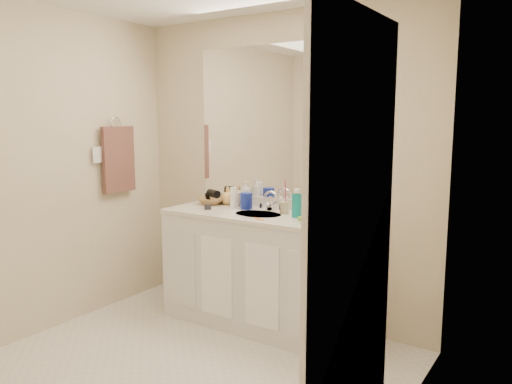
% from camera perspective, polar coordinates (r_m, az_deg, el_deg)
% --- Properties ---
extents(floor, '(2.60, 2.60, 0.00)m').
position_cam_1_polar(floor, '(3.30, -9.95, -20.53)').
color(floor, silver).
rests_on(floor, ground).
extents(wall_back, '(2.60, 0.02, 2.40)m').
position_cam_1_polar(wall_back, '(3.95, 2.59, 2.73)').
color(wall_back, beige).
rests_on(wall_back, floor).
extents(wall_left, '(0.02, 2.60, 2.40)m').
position_cam_1_polar(wall_left, '(3.93, -24.40, 1.94)').
color(wall_left, beige).
rests_on(wall_left, floor).
extents(wall_right, '(0.02, 2.60, 2.40)m').
position_cam_1_polar(wall_right, '(2.24, 14.32, -1.96)').
color(wall_right, beige).
rests_on(wall_right, floor).
extents(vanity_cabinet, '(1.50, 0.55, 0.85)m').
position_cam_1_polar(vanity_cabinet, '(3.88, 0.41, -9.07)').
color(vanity_cabinet, silver).
rests_on(vanity_cabinet, floor).
extents(countertop, '(1.52, 0.57, 0.03)m').
position_cam_1_polar(countertop, '(3.77, 0.42, -2.69)').
color(countertop, silver).
rests_on(countertop, vanity_cabinet).
extents(backsplash, '(1.52, 0.03, 0.08)m').
position_cam_1_polar(backsplash, '(3.98, 2.45, -1.30)').
color(backsplash, silver).
rests_on(backsplash, countertop).
extents(sink_basin, '(0.37, 0.37, 0.02)m').
position_cam_1_polar(sink_basin, '(3.76, 0.25, -2.69)').
color(sink_basin, '#B5A99E').
rests_on(sink_basin, countertop).
extents(faucet, '(0.02, 0.02, 0.11)m').
position_cam_1_polar(faucet, '(3.89, 1.70, -1.29)').
color(faucet, silver).
rests_on(faucet, countertop).
extents(mirror, '(1.48, 0.01, 1.20)m').
position_cam_1_polar(mirror, '(3.93, 2.58, 7.95)').
color(mirror, white).
rests_on(mirror, wall_back).
extents(blue_mug, '(0.12, 0.12, 0.13)m').
position_cam_1_polar(blue_mug, '(3.94, -1.11, -1.02)').
color(blue_mug, '#16279C').
rests_on(blue_mug, countertop).
extents(tan_cup, '(0.08, 0.08, 0.09)m').
position_cam_1_polar(tan_cup, '(3.76, 3.26, -1.80)').
color(tan_cup, '#BCB285').
rests_on(tan_cup, countertop).
extents(toothbrush, '(0.01, 0.04, 0.21)m').
position_cam_1_polar(toothbrush, '(3.74, 3.41, -0.24)').
color(toothbrush, '#DA3970').
rests_on(toothbrush, tan_cup).
extents(mouthwash_bottle, '(0.08, 0.08, 0.17)m').
position_cam_1_polar(mouthwash_bottle, '(3.63, 4.69, -1.54)').
color(mouthwash_bottle, '#0A8080').
rests_on(mouthwash_bottle, countertop).
extents(clear_pump_bottle, '(0.09, 0.09, 0.19)m').
position_cam_1_polar(clear_pump_bottle, '(3.67, 8.18, -1.33)').
color(clear_pump_bottle, white).
rests_on(clear_pump_bottle, countertop).
extents(soap_dish, '(0.14, 0.13, 0.01)m').
position_cam_1_polar(soap_dish, '(3.46, 5.41, -3.38)').
color(soap_dish, white).
rests_on(soap_dish, countertop).
extents(green_soap, '(0.09, 0.08, 0.03)m').
position_cam_1_polar(green_soap, '(3.46, 5.41, -3.09)').
color(green_soap, '#70BC2D').
rests_on(green_soap, soap_dish).
extents(orange_comb, '(0.11, 0.06, 0.00)m').
position_cam_1_polar(orange_comb, '(3.55, 0.32, -3.11)').
color(orange_comb, orange).
rests_on(orange_comb, countertop).
extents(dark_jar, '(0.07, 0.07, 0.04)m').
position_cam_1_polar(dark_jar, '(3.95, -5.53, -1.70)').
color(dark_jar, black).
rests_on(dark_jar, countertop).
extents(extra_white_bottle, '(0.07, 0.07, 0.17)m').
position_cam_1_polar(extra_white_bottle, '(3.98, -2.59, -0.66)').
color(extra_white_bottle, white).
rests_on(extra_white_bottle, countertop).
extents(soap_bottle_white, '(0.10, 0.10, 0.21)m').
position_cam_1_polar(soap_bottle_white, '(4.05, -1.18, -0.20)').
color(soap_bottle_white, white).
rests_on(soap_bottle_white, countertop).
extents(soap_bottle_cream, '(0.09, 0.09, 0.17)m').
position_cam_1_polar(soap_bottle_cream, '(4.09, -2.30, -0.38)').
color(soap_bottle_cream, beige).
rests_on(soap_bottle_cream, countertop).
extents(soap_bottle_yellow, '(0.13, 0.13, 0.15)m').
position_cam_1_polar(soap_bottle_yellow, '(4.16, -3.24, -0.41)').
color(soap_bottle_yellow, '#EDB85C').
rests_on(soap_bottle_yellow, countertop).
extents(wicker_basket, '(0.28, 0.28, 0.06)m').
position_cam_1_polar(wicker_basket, '(4.19, -5.09, -1.00)').
color(wicker_basket, olive).
rests_on(wicker_basket, countertop).
extents(hair_dryer, '(0.15, 0.11, 0.07)m').
position_cam_1_polar(hair_dryer, '(4.17, -4.89, -0.18)').
color(hair_dryer, black).
rests_on(hair_dryer, wicker_basket).
extents(towel_ring, '(0.01, 0.11, 0.11)m').
position_cam_1_polar(towel_ring, '(4.35, -15.77, 7.56)').
color(towel_ring, silver).
rests_on(towel_ring, wall_left).
extents(hand_towel, '(0.04, 0.32, 0.55)m').
position_cam_1_polar(hand_towel, '(4.35, -15.44, 3.61)').
color(hand_towel, '#432823').
rests_on(hand_towel, towel_ring).
extents(switch_plate, '(0.01, 0.08, 0.13)m').
position_cam_1_polar(switch_plate, '(4.23, -17.70, 4.07)').
color(switch_plate, white).
rests_on(switch_plate, wall_left).
extents(door, '(0.02, 0.82, 2.00)m').
position_cam_1_polar(door, '(2.01, 10.96, -8.87)').
color(door, white).
rests_on(door, floor).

